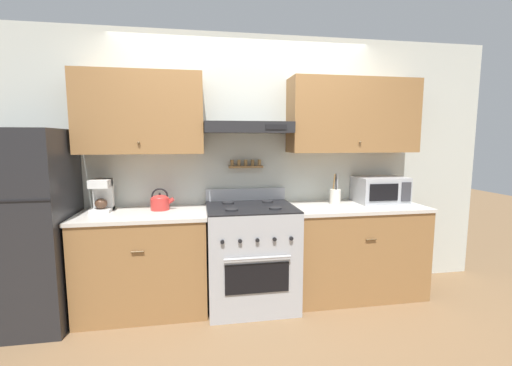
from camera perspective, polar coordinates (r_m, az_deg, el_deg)
ground_plane at (r=3.19m, az=-0.01°, el=-21.56°), size 16.00×16.00×0.00m
wall_back at (r=3.39m, az=-1.03°, el=5.77°), size 5.20×0.46×2.55m
counter_left at (r=3.30m, az=-18.10°, el=-12.34°), size 1.12×0.64×0.90m
counter_right at (r=3.60m, az=16.09°, el=-10.60°), size 1.30×0.64×0.90m
stove_range at (r=3.25m, az=-0.87°, el=-11.90°), size 0.80×0.73×1.05m
refrigerator at (r=3.42m, az=-34.25°, el=-6.29°), size 0.72×0.74×1.62m
tea_kettle at (r=3.25m, az=-15.67°, el=-3.03°), size 0.22×0.17×0.20m
coffee_maker at (r=3.36m, az=-24.26°, el=-1.81°), size 0.16×0.23×0.29m
microwave at (r=3.73m, az=19.94°, el=-1.04°), size 0.49×0.37×0.26m
utensil_crock at (r=3.50m, az=13.06°, el=-2.11°), size 0.11×0.11×0.30m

